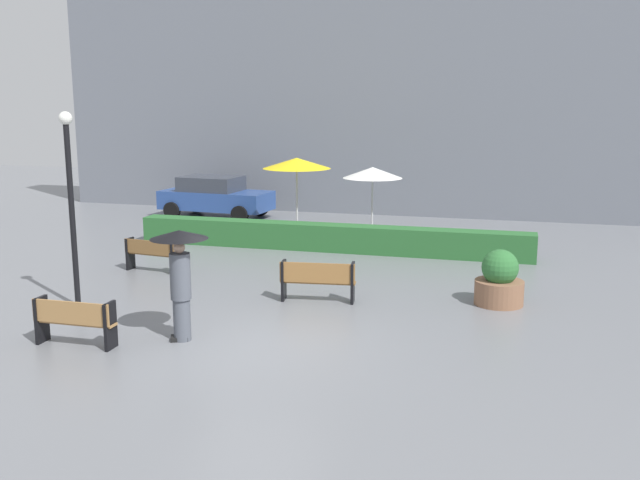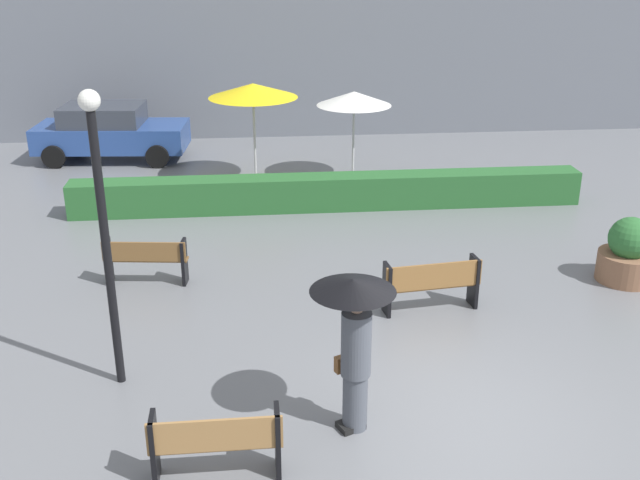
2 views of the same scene
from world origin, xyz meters
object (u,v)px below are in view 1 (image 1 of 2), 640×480
bench_near_left (74,319)px  parked_car (215,196)px  bench_far_left (151,253)px  lamp_post (70,190)px  patio_umbrella_yellow (297,163)px  patio_umbrella_white (373,173)px  pedestrian_with_umbrella (180,267)px  bench_mid_center (318,279)px  planter_pot (499,281)px

bench_near_left → parked_car: size_ratio=0.36×
bench_far_left → lamp_post: lamp_post is taller
patio_umbrella_yellow → patio_umbrella_white: (2.55, -0.03, -0.24)m
pedestrian_with_umbrella → lamp_post: (-3.15, 1.35, 1.15)m
bench_mid_center → patio_umbrella_white: patio_umbrella_white is taller
patio_umbrella_yellow → parked_car: bearing=148.0°
planter_pot → parked_car: (-10.81, 9.31, 0.29)m
bench_far_left → parked_car: parked_car is taller
pedestrian_with_umbrella → lamp_post: lamp_post is taller
planter_pot → parked_car: parked_car is taller
pedestrian_with_umbrella → planter_pot: 6.93m
bench_near_left → patio_umbrella_white: patio_umbrella_white is taller
bench_mid_center → bench_far_left: size_ratio=1.10×
bench_near_left → parked_car: bearing=103.8°
lamp_post → parked_car: (-2.03, 11.91, -1.72)m
patio_umbrella_yellow → bench_near_left: bearing=-93.0°
bench_far_left → patio_umbrella_yellow: patio_umbrella_yellow is taller
patio_umbrella_white → lamp_post: bearing=-116.3°
bench_far_left → pedestrian_with_umbrella: size_ratio=0.74×
bench_near_left → patio_umbrella_white: size_ratio=0.67×
bench_far_left → patio_umbrella_white: (4.62, 6.05, 1.62)m
bench_near_left → bench_mid_center: bearing=48.7°
bench_mid_center → bench_far_left: (-4.92, 1.55, -0.02)m
parked_car → bench_mid_center: bearing=-55.7°
planter_pot → patio_umbrella_white: patio_umbrella_white is taller
bench_near_left → parked_car: (-3.47, 14.12, 0.31)m
bench_mid_center → parked_car: (-6.94, 10.18, 0.29)m
pedestrian_with_umbrella → patio_umbrella_yellow: 10.81m
planter_pot → lamp_post: (-8.78, -2.60, 2.01)m
bench_near_left → patio_umbrella_yellow: 11.74m
pedestrian_with_umbrella → lamp_post: 3.62m
pedestrian_with_umbrella → bench_near_left: bearing=-153.3°
bench_mid_center → lamp_post: 5.58m
bench_far_left → patio_umbrella_white: bearing=52.6°
pedestrian_with_umbrella → patio_umbrella_white: size_ratio=0.89×
bench_mid_center → patio_umbrella_white: (-0.30, 7.60, 1.60)m
bench_near_left → patio_umbrella_yellow: size_ratio=0.60×
bench_mid_center → bench_near_left: bearing=-131.3°
patio_umbrella_yellow → patio_umbrella_white: patio_umbrella_yellow is taller
bench_far_left → patio_umbrella_white: 7.78m
bench_near_left → parked_car: parked_car is taller
bench_mid_center → lamp_post: lamp_post is taller
bench_far_left → planter_pot: planter_pot is taller
patio_umbrella_white → patio_umbrella_yellow: bearing=179.3°
patio_umbrella_white → bench_far_left: bearing=-127.4°
planter_pot → patio_umbrella_white: (-4.17, 6.73, 1.61)m
patio_umbrella_yellow → patio_umbrella_white: size_ratio=1.10×
planter_pot → patio_umbrella_yellow: (-6.72, 6.76, 1.85)m
bench_mid_center → pedestrian_with_umbrella: size_ratio=0.82×
bench_mid_center → bench_far_left: 5.16m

